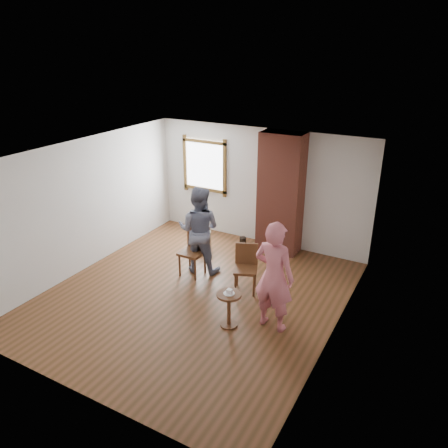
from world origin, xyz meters
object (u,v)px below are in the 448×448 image
Objects in this scene: man at (199,230)px; stoneware_crock at (204,240)px; dining_chair_left at (194,248)px; dining_chair_right at (246,265)px; side_table at (229,304)px; person_pink at (274,276)px.

stoneware_crock is at bearing -76.77° from man.
stoneware_crock is 1.14m from dining_chair_left.
side_table is (0.27, -1.16, -0.09)m from dining_chair_right.
side_table is 2.03m from man.
man is at bearing -22.18° from person_pink.
dining_chair_right is at bearing 103.10° from side_table.
dining_chair_right is 0.51× the size of man.
stoneware_crock is 0.24× the size of man.
stoneware_crock is 1.17m from man.
side_table is at bearing -50.67° from stoneware_crock.
stoneware_crock is 3.18m from person_pink.
man is at bearing -63.54° from stoneware_crock.
dining_chair_right is 1.28m from person_pink.
person_pink reaches higher than stoneware_crock.
man is at bearing 135.56° from side_table.
dining_chair_left is at bearing 68.13° from man.
dining_chair_left is 1.89m from side_table.
stoneware_crock is 0.23× the size of person_pink.
man is 0.96× the size of person_pink.
person_pink is (0.61, 0.33, 0.51)m from side_table.
side_table is 0.86m from person_pink.
person_pink is at bearing 28.19° from side_table.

